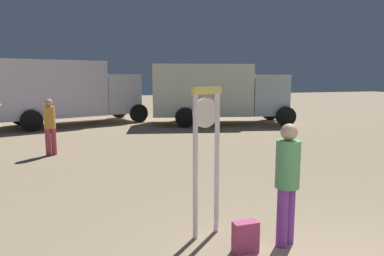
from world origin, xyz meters
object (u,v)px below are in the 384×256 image
person_near_clock (287,178)px  backpack (245,237)px  box_truck_near (63,90)px  person_distant (50,124)px  box_truck_far (216,91)px  standing_clock (206,145)px

person_near_clock → backpack: size_ratio=4.05×
backpack → box_truck_near: 14.01m
person_near_clock → person_distant: person_near_clock is taller
box_truck_near → box_truck_far: box_truck_near is taller
person_near_clock → person_distant: size_ratio=1.02×
backpack → person_distant: bearing=112.0°
standing_clock → person_distant: (-2.49, 6.31, -0.41)m
backpack → box_truck_near: (-2.63, 13.69, 1.43)m
standing_clock → box_truck_far: 12.19m
person_near_clock → box_truck_far: size_ratio=0.24×
backpack → person_distant: 7.54m
box_truck_near → person_distant: bearing=-91.5°
person_near_clock → person_distant: (-3.42, 6.94, -0.02)m
standing_clock → person_distant: standing_clock is taller
box_truck_far → box_truck_near: bearing=165.6°
box_truck_far → person_distant: bearing=-145.5°
backpack → box_truck_far: box_truck_far is taller
standing_clock → person_distant: 6.80m
person_near_clock → box_truck_near: bearing=103.3°
standing_clock → backpack: 1.34m
box_truck_near → person_near_clock: bearing=-76.7°
standing_clock → box_truck_far: size_ratio=0.31×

